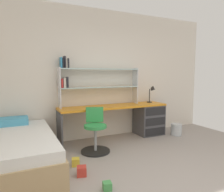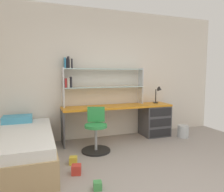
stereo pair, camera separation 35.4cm
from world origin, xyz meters
name	(u,v)px [view 2 (the right image)]	position (x,y,z in m)	size (l,w,h in m)	color
room_shell	(46,75)	(-1.24, 1.26, 1.38)	(5.65, 6.24, 2.76)	silver
desk	(145,118)	(0.88, 2.33, 0.41)	(2.35, 0.53, 0.72)	orange
bookshelf_hutch	(96,79)	(-0.20, 2.48, 1.29)	(1.73, 0.22, 1.01)	silver
desk_lamp	(159,92)	(1.26, 2.38, 0.98)	(0.20, 0.17, 0.38)	black
swivel_chair	(96,134)	(-0.39, 1.83, 0.31)	(0.52, 0.52, 0.78)	black
bed_platform	(14,149)	(-1.72, 1.66, 0.26)	(1.17, 1.90, 0.64)	tan
waste_bin	(183,131)	(1.64, 1.97, 0.13)	(0.24, 0.24, 0.26)	silver
toy_block_green_1	(98,186)	(-0.71, 0.59, 0.05)	(0.10, 0.10, 0.10)	#479E51
toy_block_red_2	(76,170)	(-0.88, 1.07, 0.06)	(0.13, 0.13, 0.13)	red
toy_block_yellow_3	(73,160)	(-0.87, 1.40, 0.06)	(0.12, 0.12, 0.12)	gold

